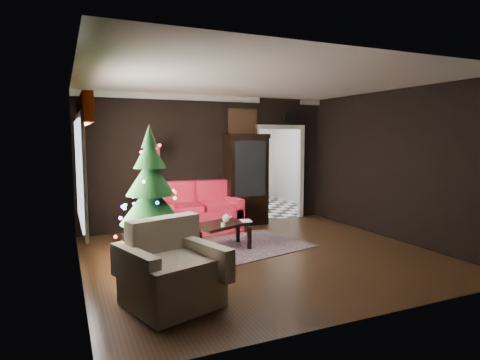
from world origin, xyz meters
name	(u,v)px	position (x,y,z in m)	size (l,w,h in m)	color
floor	(262,255)	(0.00, 0.00, 0.00)	(5.50, 5.50, 0.00)	black
ceiling	(263,81)	(0.00, 0.00, 2.80)	(5.50, 5.50, 0.00)	white
wall_back	(210,161)	(0.00, 2.50, 1.40)	(5.50, 5.50, 0.00)	black
wall_front	(373,188)	(0.00, -2.50, 1.40)	(5.50, 5.50, 0.00)	black
wall_left	(77,177)	(-2.75, 0.00, 1.40)	(5.50, 5.50, 0.00)	black
wall_right	(394,165)	(2.75, 0.00, 1.40)	(5.50, 5.50, 0.00)	black
doorway	(279,174)	(1.70, 2.50, 1.05)	(1.10, 0.10, 2.10)	silver
left_window	(80,172)	(-2.71, 0.20, 1.45)	(0.05, 1.60, 1.40)	white
valance	(84,111)	(-2.63, 0.20, 2.27)	(0.12, 2.10, 0.35)	maroon
kitchen_floor	(251,208)	(1.70, 4.00, 0.00)	(3.00, 3.00, 0.00)	white
kitchen_window	(230,144)	(1.70, 5.45, 1.70)	(0.70, 0.06, 0.70)	white
rug	(243,246)	(-0.07, 0.60, 0.01)	(2.16, 1.57, 0.01)	#412F3B
loveseat	(199,207)	(-0.40, 2.05, 0.50)	(1.70, 0.90, 1.00)	maroon
curio_cabinet	(246,181)	(0.75, 2.27, 0.95)	(0.90, 0.45, 1.90)	black
floor_lamp	(153,194)	(-1.35, 2.01, 0.83)	(0.32, 0.32, 1.91)	#272727
christmas_tree	(151,200)	(-1.81, -0.11, 1.05)	(1.03, 1.03, 1.97)	black
armchair	(171,266)	(-1.84, -1.31, 0.46)	(0.97, 0.97, 0.99)	tan
coffee_table	(220,236)	(-0.49, 0.65, 0.23)	(0.96, 0.58, 0.43)	#311F13
teapot	(226,218)	(-0.36, 0.68, 0.52)	(0.16, 0.16, 0.15)	white
cup_a	(226,218)	(-0.30, 0.86, 0.48)	(0.08, 0.08, 0.07)	white
cup_b	(223,225)	(-0.52, 0.41, 0.48)	(0.07, 0.07, 0.06)	white
book	(241,215)	(-0.10, 0.63, 0.57)	(0.18, 0.02, 0.25)	gray
wall_clock	(290,117)	(1.95, 2.45, 2.38)	(0.32, 0.32, 0.06)	white
painting	(243,122)	(0.75, 2.46, 2.25)	(0.62, 0.05, 0.52)	#B57944
kitchen_counter	(234,187)	(1.70, 5.20, 0.45)	(1.80, 0.60, 0.90)	white
kitchen_table	(246,197)	(1.40, 3.70, 0.38)	(0.70, 0.70, 0.75)	brown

